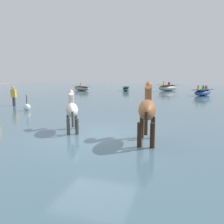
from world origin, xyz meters
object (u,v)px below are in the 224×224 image
object	(u,v)px
boat_distant_east	(203,92)
person_spectator_far	(14,97)
horse_lead_pinto	(72,111)
boat_mid_channel	(82,88)
channel_buoy	(27,107)
boat_near_starboard	(126,89)
horse_trailing_chestnut	(147,111)
boat_far_inshore	(168,88)

from	to	relation	value
boat_distant_east	person_spectator_far	bearing A→B (deg)	-136.07
horse_lead_pinto	boat_mid_channel	world-z (taller)	horse_lead_pinto
boat_distant_east	channel_buoy	distance (m)	17.86
horse_lead_pinto	boat_mid_channel	bearing A→B (deg)	113.77
boat_near_starboard	person_spectator_far	distance (m)	18.35
boat_distant_east	channel_buoy	xyz separation A→B (m)	(-10.81, -14.22, -0.14)
channel_buoy	boat_distant_east	bearing A→B (deg)	52.78
horse_trailing_chestnut	boat_near_starboard	bearing A→B (deg)	104.83
boat_distant_east	person_spectator_far	distance (m)	18.17
boat_distant_east	person_spectator_far	size ratio (longest dim) A/B	1.97
horse_lead_pinto	boat_distant_east	bearing A→B (deg)	71.66
boat_mid_channel	horse_trailing_chestnut	bearing A→B (deg)	-61.14
channel_buoy	person_spectator_far	bearing A→B (deg)	144.56
channel_buoy	horse_lead_pinto	bearing A→B (deg)	-37.86
boat_near_starboard	boat_distant_east	xyz separation A→B (m)	(9.52, -5.39, 0.06)
boat_far_inshore	person_spectator_far	size ratio (longest dim) A/B	2.63
horse_trailing_chestnut	person_spectator_far	xyz separation A→B (m)	(-9.90, 5.94, -0.38)
channel_buoy	boat_far_inshore	bearing A→B (deg)	72.28
boat_distant_east	channel_buoy	size ratio (longest dim) A/B	3.52
horse_lead_pinto	horse_trailing_chestnut	xyz separation A→B (m)	(2.78, -0.56, 0.20)
boat_distant_east	boat_near_starboard	bearing A→B (deg)	150.48
boat_mid_channel	boat_near_starboard	bearing A→B (deg)	9.60
horse_trailing_chestnut	boat_near_starboard	xyz separation A→B (m)	(-6.34, 23.93, -0.66)
horse_lead_pinto	boat_far_inshore	bearing A→B (deg)	85.36
horse_trailing_chestnut	boat_mid_channel	xyz separation A→B (m)	(-12.61, 22.87, -0.61)
boat_near_starboard	person_spectator_far	bearing A→B (deg)	-101.20
person_spectator_far	horse_lead_pinto	bearing A→B (deg)	-37.10
horse_lead_pinto	channel_buoy	xyz separation A→B (m)	(-4.84, 3.76, -0.54)
horse_trailing_chestnut	person_spectator_far	size ratio (longest dim) A/B	1.29
boat_mid_channel	channel_buoy	size ratio (longest dim) A/B	4.11
boat_far_inshore	horse_lead_pinto	bearing A→B (deg)	-94.64
boat_mid_channel	boat_distant_east	bearing A→B (deg)	-15.33
boat_far_inshore	boat_distant_east	world-z (taller)	boat_far_inshore
boat_mid_channel	channel_buoy	xyz separation A→B (m)	(4.99, -18.55, -0.13)
boat_near_starboard	boat_mid_channel	bearing A→B (deg)	-170.40
person_spectator_far	channel_buoy	bearing A→B (deg)	-35.44
horse_trailing_chestnut	horse_lead_pinto	bearing A→B (deg)	168.70
horse_lead_pinto	boat_mid_channel	xyz separation A→B (m)	(-9.83, 22.32, -0.41)
boat_near_starboard	horse_trailing_chestnut	bearing A→B (deg)	-75.17
horse_lead_pinto	person_spectator_far	size ratio (longest dim) A/B	1.08
boat_mid_channel	person_spectator_far	xyz separation A→B (m)	(2.71, -16.93, 0.23)
boat_far_inshore	boat_distant_east	bearing A→B (deg)	-62.08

